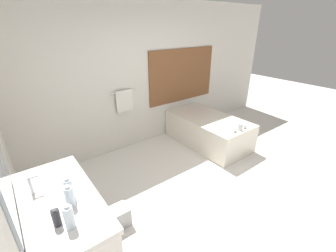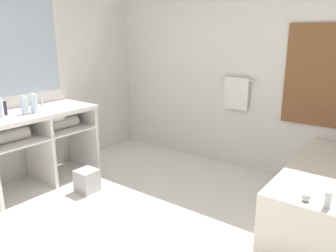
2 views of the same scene
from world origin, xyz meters
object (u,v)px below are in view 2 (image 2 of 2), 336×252
(water_bottle_1, at_px, (0,108))
(soap_dispenser, at_px, (4,108))
(water_bottle_2, at_px, (34,104))
(waste_bin, at_px, (87,181))
(water_bottle_3, at_px, (24,105))

(water_bottle_1, height_order, soap_dispenser, water_bottle_1)
(water_bottle_2, height_order, soap_dispenser, water_bottle_2)
(water_bottle_1, xyz_separation_m, water_bottle_2, (0.09, 0.33, 0.00))
(soap_dispenser, height_order, waste_bin, soap_dispenser)
(water_bottle_1, bearing_deg, water_bottle_2, 75.01)
(water_bottle_1, distance_m, soap_dispenser, 0.11)
(water_bottle_2, bearing_deg, water_bottle_3, -102.66)
(waste_bin, bearing_deg, water_bottle_1, -137.43)
(water_bottle_2, distance_m, water_bottle_3, 0.10)
(water_bottle_2, distance_m, waste_bin, 1.02)
(water_bottle_3, relative_size, soap_dispenser, 1.16)
(water_bottle_1, distance_m, water_bottle_2, 0.34)
(water_bottle_3, bearing_deg, waste_bin, 31.13)
(waste_bin, bearing_deg, water_bottle_2, -156.30)
(water_bottle_2, relative_size, soap_dispenser, 1.22)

